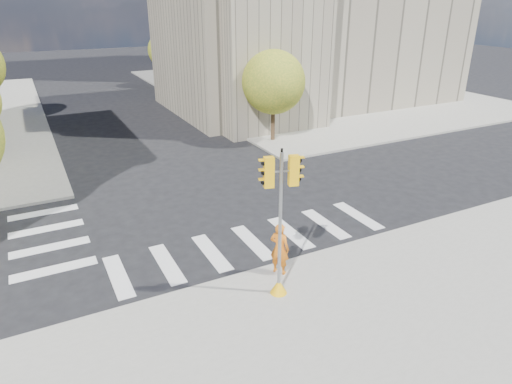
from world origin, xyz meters
TOP-DOWN VIEW (x-y plane):
  - ground at (0.00, 0.00)m, footprint 160.00×160.00m
  - sidewalk_far_right at (20.00, 26.00)m, footprint 28.00×40.00m
  - civic_building at (15.59, 19.12)m, footprint 26.00×16.00m
  - tree_re_near at (7.50, 10.00)m, footprint 4.20×4.20m
  - tree_re_mid at (7.50, 22.00)m, footprint 4.60×4.60m
  - tree_re_far at (7.50, 34.00)m, footprint 4.00×4.00m
  - lamp_near at (8.00, 14.00)m, footprint 0.35×0.18m
  - lamp_far at (8.00, 28.00)m, footprint 0.35×0.18m
  - traffic_signal at (-0.97, -5.66)m, footprint 1.08×0.56m
  - photographer at (-0.34, -4.60)m, footprint 0.79×0.85m

SIDE VIEW (x-z plane):
  - ground at x=0.00m, z-range 0.00..0.00m
  - sidewalk_far_right at x=20.00m, z-range 0.00..0.15m
  - photographer at x=-0.34m, z-range 0.15..2.09m
  - traffic_signal at x=-0.97m, z-range -0.21..4.81m
  - tree_re_far at x=7.50m, z-range 0.93..6.80m
  - tree_re_near at x=7.50m, z-range 0.97..7.13m
  - tree_re_mid at x=7.50m, z-range 1.02..7.68m
  - lamp_near at x=8.00m, z-range 0.52..8.63m
  - lamp_far at x=8.00m, z-range 0.52..8.63m
  - civic_building at x=15.59m, z-range -2.43..16.96m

